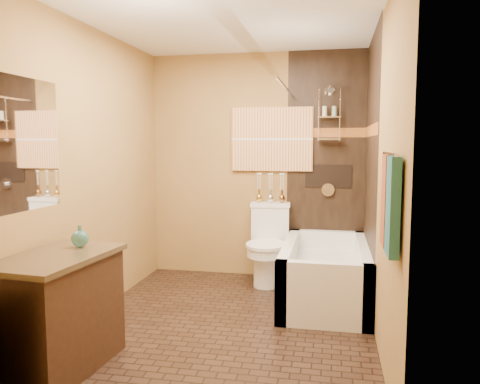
% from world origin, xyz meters
% --- Properties ---
extents(floor, '(3.00, 3.00, 0.00)m').
position_xyz_m(floor, '(0.00, 0.00, 0.00)').
color(floor, black).
rests_on(floor, ground).
extents(wall_left, '(0.02, 3.00, 2.50)m').
position_xyz_m(wall_left, '(-1.20, 0.00, 1.25)').
color(wall_left, '#A87941').
rests_on(wall_left, floor).
extents(wall_right, '(0.02, 3.00, 2.50)m').
position_xyz_m(wall_right, '(1.20, 0.00, 1.25)').
color(wall_right, '#A87941').
rests_on(wall_right, floor).
extents(wall_back, '(2.40, 0.02, 2.50)m').
position_xyz_m(wall_back, '(0.00, 1.50, 1.25)').
color(wall_back, '#A87941').
rests_on(wall_back, floor).
extents(wall_front, '(2.40, 0.02, 2.50)m').
position_xyz_m(wall_front, '(0.00, -1.50, 1.25)').
color(wall_front, '#A87941').
rests_on(wall_front, floor).
extents(ceiling, '(3.00, 3.00, 0.00)m').
position_xyz_m(ceiling, '(0.00, 0.00, 2.50)').
color(ceiling, silver).
rests_on(ceiling, wall_back).
extents(alcove_tile_back, '(0.85, 0.01, 2.50)m').
position_xyz_m(alcove_tile_back, '(0.78, 1.49, 1.25)').
color(alcove_tile_back, black).
rests_on(alcove_tile_back, wall_back).
extents(alcove_tile_right, '(0.01, 1.50, 2.50)m').
position_xyz_m(alcove_tile_right, '(1.19, 0.75, 1.25)').
color(alcove_tile_right, black).
rests_on(alcove_tile_right, wall_right).
extents(mosaic_band_back, '(0.85, 0.01, 0.10)m').
position_xyz_m(mosaic_band_back, '(0.78, 1.48, 1.62)').
color(mosaic_band_back, brown).
rests_on(mosaic_band_back, alcove_tile_back).
extents(mosaic_band_right, '(0.01, 1.50, 0.10)m').
position_xyz_m(mosaic_band_right, '(1.18, 0.75, 1.62)').
color(mosaic_band_right, brown).
rests_on(mosaic_band_right, alcove_tile_right).
extents(alcove_niche, '(0.50, 0.01, 0.25)m').
position_xyz_m(alcove_niche, '(0.80, 1.48, 1.15)').
color(alcove_niche, black).
rests_on(alcove_niche, alcove_tile_back).
extents(shower_fixtures, '(0.24, 0.33, 1.16)m').
position_xyz_m(shower_fixtures, '(0.80, 1.38, 1.67)').
color(shower_fixtures, silver).
rests_on(shower_fixtures, floor).
extents(curtain_rod, '(0.03, 1.55, 0.03)m').
position_xyz_m(curtain_rod, '(0.40, 0.75, 2.02)').
color(curtain_rod, silver).
rests_on(curtain_rod, wall_back).
extents(towel_bar, '(0.02, 0.55, 0.02)m').
position_xyz_m(towel_bar, '(1.15, -1.05, 1.45)').
color(towel_bar, silver).
rests_on(towel_bar, wall_right).
extents(towel_teal, '(0.05, 0.22, 0.52)m').
position_xyz_m(towel_teal, '(1.16, -1.18, 1.18)').
color(towel_teal, '#1C525E').
rests_on(towel_teal, towel_bar).
extents(towel_rust, '(0.05, 0.22, 0.52)m').
position_xyz_m(towel_rust, '(1.16, -0.92, 1.18)').
color(towel_rust, maroon).
rests_on(towel_rust, towel_bar).
extents(sunset_painting, '(0.90, 0.04, 0.70)m').
position_xyz_m(sunset_painting, '(0.18, 1.48, 1.55)').
color(sunset_painting, '#C8662F').
rests_on(sunset_painting, wall_back).
extents(vanity_mirror, '(0.01, 1.00, 0.90)m').
position_xyz_m(vanity_mirror, '(-1.19, -1.00, 1.50)').
color(vanity_mirror, white).
rests_on(vanity_mirror, wall_left).
extents(bathtub, '(0.80, 1.50, 0.55)m').
position_xyz_m(bathtub, '(0.80, 0.75, 0.22)').
color(bathtub, white).
rests_on(bathtub, floor).
extents(toilet, '(0.45, 0.65, 0.85)m').
position_xyz_m(toilet, '(0.18, 1.20, 0.43)').
color(toilet, white).
rests_on(toilet, floor).
extents(vanity, '(0.62, 0.93, 0.78)m').
position_xyz_m(vanity, '(-0.92, -1.00, 0.39)').
color(vanity, black).
rests_on(vanity, floor).
extents(teal_bottle, '(0.13, 0.13, 0.19)m').
position_xyz_m(teal_bottle, '(-0.87, -0.77, 0.86)').
color(teal_bottle, '#26726A').
rests_on(teal_bottle, vanity).
extents(bud_vases, '(0.32, 0.07, 0.32)m').
position_xyz_m(bud_vases, '(0.18, 1.39, 1.03)').
color(bud_vases, gold).
rests_on(bud_vases, toilet).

